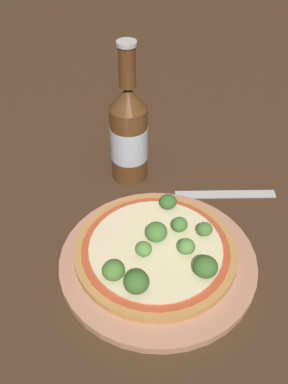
# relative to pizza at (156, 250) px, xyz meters

# --- Properties ---
(ground_plane) EXTENTS (3.00, 3.00, 0.00)m
(ground_plane) POSITION_rel_pizza_xyz_m (-0.02, -0.01, -0.02)
(ground_plane) COLOR #3D2819
(plate) EXTENTS (0.28, 0.28, 0.01)m
(plate) POSITION_rel_pizza_xyz_m (-0.01, -0.01, -0.01)
(plate) COLOR tan
(plate) RESTS_ON ground_plane
(pizza) EXTENTS (0.23, 0.23, 0.01)m
(pizza) POSITION_rel_pizza_xyz_m (0.00, 0.00, 0.00)
(pizza) COLOR #B77F42
(pizza) RESTS_ON plate
(broccoli_floret_0) EXTENTS (0.03, 0.03, 0.03)m
(broccoli_floret_0) POSITION_rel_pizza_xyz_m (-0.08, -0.00, 0.02)
(broccoli_floret_0) COLOR #89A866
(broccoli_floret_0) RESTS_ON pizza
(broccoli_floret_1) EXTENTS (0.02, 0.02, 0.02)m
(broccoli_floret_1) POSITION_rel_pizza_xyz_m (-0.02, 0.01, 0.02)
(broccoli_floret_1) COLOR #89A866
(broccoli_floret_1) RESTS_ON pizza
(broccoli_floret_2) EXTENTS (0.02, 0.02, 0.03)m
(broccoli_floret_2) POSITION_rel_pizza_xyz_m (0.04, -0.02, 0.02)
(broccoli_floret_2) COLOR #89A866
(broccoli_floret_2) RESTS_ON pizza
(broccoli_floret_3) EXTENTS (0.03, 0.03, 0.03)m
(broccoli_floret_3) POSITION_rel_pizza_xyz_m (-0.02, -0.08, 0.02)
(broccoli_floret_3) COLOR #89A866
(broccoli_floret_3) RESTS_ON pizza
(broccoli_floret_4) EXTENTS (0.02, 0.02, 0.02)m
(broccoli_floret_4) POSITION_rel_pizza_xyz_m (0.05, -0.06, 0.02)
(broccoli_floret_4) COLOR #89A866
(broccoli_floret_4) RESTS_ON pizza
(broccoli_floret_5) EXTENTS (0.02, 0.02, 0.03)m
(broccoli_floret_5) POSITION_rel_pizza_xyz_m (0.00, -0.04, 0.02)
(broccoli_floret_5) COLOR #89A866
(broccoli_floret_5) RESTS_ON pizza
(broccoli_floret_6) EXTENTS (0.03, 0.03, 0.02)m
(broccoli_floret_6) POSITION_rel_pizza_xyz_m (-0.07, 0.04, 0.02)
(broccoli_floret_6) COLOR #89A866
(broccoli_floret_6) RESTS_ON pizza
(broccoli_floret_7) EXTENTS (0.03, 0.03, 0.02)m
(broccoli_floret_7) POSITION_rel_pizza_xyz_m (0.08, 0.01, 0.02)
(broccoli_floret_7) COLOR #89A866
(broccoli_floret_7) RESTS_ON pizza
(broccoli_floret_8) EXTENTS (0.03, 0.03, 0.03)m
(broccoli_floret_8) POSITION_rel_pizza_xyz_m (0.01, 0.00, 0.02)
(broccoli_floret_8) COLOR #89A866
(broccoli_floret_8) RESTS_ON pizza
(beer_bottle) EXTENTS (0.06, 0.06, 0.24)m
(beer_bottle) POSITION_rel_pizza_xyz_m (0.17, 0.10, 0.07)
(beer_bottle) COLOR #563319
(beer_bottle) RESTS_ON ground_plane
(fork) EXTENTS (0.08, 0.16, 0.00)m
(fork) POSITION_rel_pizza_xyz_m (0.17, -0.07, -0.02)
(fork) COLOR #B2B2B7
(fork) RESTS_ON ground_plane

